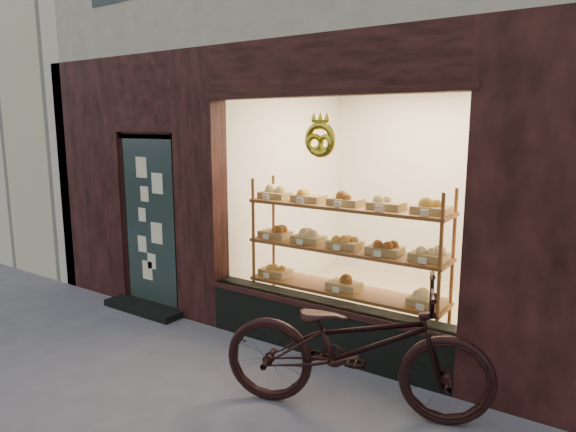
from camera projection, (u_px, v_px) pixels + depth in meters
The scene contains 3 objects.
neighbor_left at pixel (46, 34), 12.76m from camera, with size 12.00×7.00×9.00m, color silver.
display_shelf at pixel (345, 259), 5.40m from camera, with size 2.20×0.45×1.70m.
bicycle at pixel (355, 345), 4.07m from camera, with size 0.75×2.14×1.12m, color black.
Camera 1 is at (2.92, -2.11, 2.29)m, focal length 32.00 mm.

